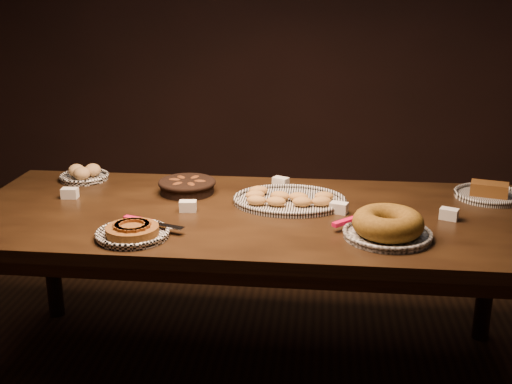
# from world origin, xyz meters

# --- Properties ---
(ground) EXTENTS (5.00, 5.00, 0.00)m
(ground) POSITION_xyz_m (0.00, 0.00, 0.00)
(ground) COLOR black
(ground) RESTS_ON ground
(buffet_table) EXTENTS (2.40, 1.00, 0.75)m
(buffet_table) POSITION_xyz_m (0.00, 0.00, 0.68)
(buffet_table) COLOR black
(buffet_table) RESTS_ON ground
(apple_tart_plate) EXTENTS (0.33, 0.28, 0.05)m
(apple_tart_plate) POSITION_xyz_m (-0.42, -0.33, 0.77)
(apple_tart_plate) COLOR white
(apple_tart_plate) RESTS_ON buffet_table
(madeleine_platter) EXTENTS (0.49, 0.39, 0.05)m
(madeleine_platter) POSITION_xyz_m (0.14, 0.12, 0.77)
(madeleine_platter) COLOR black
(madeleine_platter) RESTS_ON buffet_table
(bundt_cake_plate) EXTENTS (0.38, 0.40, 0.10)m
(bundt_cake_plate) POSITION_xyz_m (0.53, -0.23, 0.79)
(bundt_cake_plate) COLOR black
(bundt_cake_plate) RESTS_ON buffet_table
(croissant_basket) EXTENTS (0.28, 0.28, 0.07)m
(croissant_basket) POSITION_xyz_m (-0.32, 0.22, 0.79)
(croissant_basket) COLOR black
(croissant_basket) RESTS_ON buffet_table
(bread_roll_plate) EXTENTS (0.24, 0.24, 0.07)m
(bread_roll_plate) POSITION_xyz_m (-0.86, 0.37, 0.78)
(bread_roll_plate) COLOR white
(bread_roll_plate) RESTS_ON buffet_table
(loaf_plate) EXTENTS (0.30, 0.30, 0.07)m
(loaf_plate) POSITION_xyz_m (1.02, 0.29, 0.77)
(loaf_plate) COLOR black
(loaf_plate) RESTS_ON buffet_table
(tent_cards) EXTENTS (1.70, 0.44, 0.04)m
(tent_cards) POSITION_xyz_m (0.03, 0.09, 0.77)
(tent_cards) COLOR white
(tent_cards) RESTS_ON buffet_table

